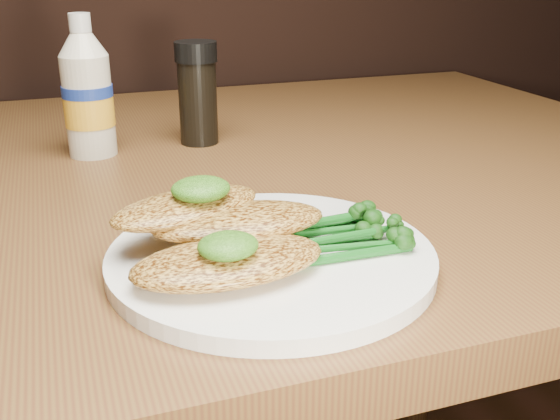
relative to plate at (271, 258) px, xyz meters
name	(u,v)px	position (x,y,z in m)	size (l,w,h in m)	color
plate	(271,258)	(0.00, 0.00, 0.00)	(0.24, 0.24, 0.01)	white
chicken_front	(228,261)	(-0.04, -0.03, 0.02)	(0.13, 0.07, 0.02)	gold
chicken_mid	(238,221)	(-0.02, 0.02, 0.03)	(0.13, 0.06, 0.02)	gold
chicken_back	(186,207)	(-0.05, 0.04, 0.03)	(0.12, 0.06, 0.02)	gold
pesto_front	(228,246)	(-0.04, -0.04, 0.03)	(0.04, 0.04, 0.02)	#143908
pesto_back	(201,189)	(-0.04, 0.03, 0.05)	(0.04, 0.04, 0.02)	#143908
broccolini_bundle	(330,232)	(0.04, 0.00, 0.02)	(0.11, 0.09, 0.02)	#135918
mayo_bottle	(87,86)	(-0.10, 0.33, 0.07)	(0.05, 0.05, 0.15)	beige
pepper_grinder	(198,93)	(0.02, 0.34, 0.05)	(0.05, 0.05, 0.12)	black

